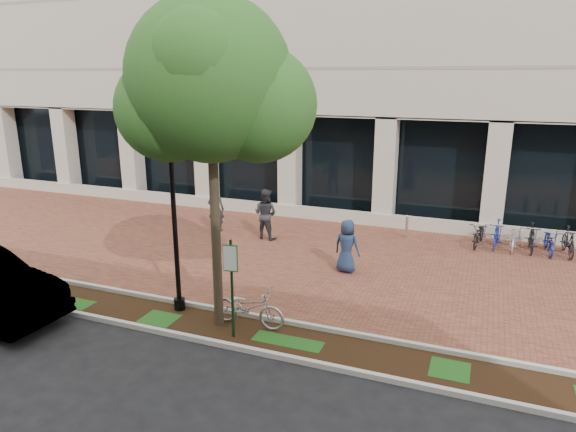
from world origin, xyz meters
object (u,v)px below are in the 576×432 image
(locked_bicycle, at_px, (248,307))
(pedestrian_mid, at_px, (265,214))
(pedestrian_left, at_px, (216,209))
(street_tree, at_px, (213,90))
(pedestrian_right, at_px, (347,246))
(parking_sign, at_px, (231,276))
(bollard, at_px, (407,226))
(lamppost, at_px, (174,216))
(bike_rack_cluster, at_px, (522,238))

(locked_bicycle, distance_m, pedestrian_mid, 6.75)
(pedestrian_left, bearing_deg, street_tree, 99.77)
(pedestrian_left, distance_m, pedestrian_right, 6.15)
(street_tree, relative_size, pedestrian_right, 4.58)
(parking_sign, relative_size, street_tree, 0.31)
(pedestrian_left, relative_size, bollard, 1.91)
(parking_sign, relative_size, locked_bicycle, 1.27)
(pedestrian_left, xyz_separation_m, pedestrian_right, (5.71, -2.28, -0.03))
(parking_sign, bearing_deg, bollard, 64.44)
(lamppost, height_order, bollard, lamppost)
(pedestrian_mid, distance_m, bollard, 5.15)
(bollard, relative_size, bike_rack_cluster, 0.26)
(parking_sign, xyz_separation_m, lamppost, (-1.93, 0.79, 0.97))
(pedestrian_right, xyz_separation_m, bollard, (1.19, 3.98, -0.37))
(parking_sign, height_order, bike_rack_cluster, parking_sign)
(bollard, bearing_deg, pedestrian_mid, -158.46)
(pedestrian_right, bearing_deg, pedestrian_mid, -19.78)
(parking_sign, relative_size, pedestrian_mid, 1.27)
(pedestrian_mid, bearing_deg, parking_sign, 115.18)
(lamppost, distance_m, street_tree, 3.30)
(parking_sign, xyz_separation_m, pedestrian_left, (-4.38, 7.14, -0.65))
(pedestrian_mid, distance_m, pedestrian_right, 4.16)
(locked_bicycle, distance_m, bike_rack_cluster, 10.40)
(locked_bicycle, distance_m, pedestrian_left, 7.89)
(pedestrian_left, relative_size, pedestrian_mid, 0.91)
(bike_rack_cluster, bearing_deg, pedestrian_right, -138.12)
(bollard, bearing_deg, street_tree, -110.24)
(pedestrian_right, height_order, bollard, pedestrian_right)
(street_tree, xyz_separation_m, bollard, (3.08, 8.35, -5.01))
(street_tree, bearing_deg, bollard, 69.76)
(locked_bicycle, bearing_deg, street_tree, 102.92)
(lamppost, height_order, bike_rack_cluster, lamppost)
(street_tree, relative_size, bike_rack_cluster, 2.16)
(pedestrian_left, bearing_deg, locked_bicycle, 104.31)
(street_tree, bearing_deg, lamppost, 167.85)
(bike_rack_cluster, bearing_deg, lamppost, -132.64)
(locked_bicycle, relative_size, pedestrian_left, 1.09)
(lamppost, height_order, pedestrian_mid, lamppost)
(parking_sign, xyz_separation_m, pedestrian_right, (1.34, 4.86, -0.68))
(pedestrian_right, height_order, bike_rack_cluster, pedestrian_right)
(street_tree, bearing_deg, pedestrian_right, 66.56)
(bollard, bearing_deg, pedestrian_right, -106.58)
(parking_sign, height_order, pedestrian_right, parking_sign)
(pedestrian_left, height_order, pedestrian_mid, pedestrian_mid)
(lamppost, bearing_deg, bike_rack_cluster, 44.46)
(parking_sign, distance_m, locked_bicycle, 1.20)
(pedestrian_mid, distance_m, bike_rack_cluster, 8.84)
(bollard, height_order, bike_rack_cluster, bike_rack_cluster)
(parking_sign, height_order, street_tree, street_tree)
(bollard, bearing_deg, bike_rack_cluster, 1.25)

